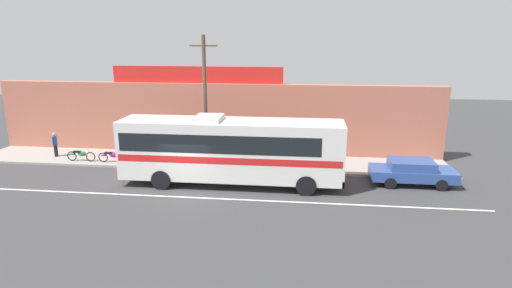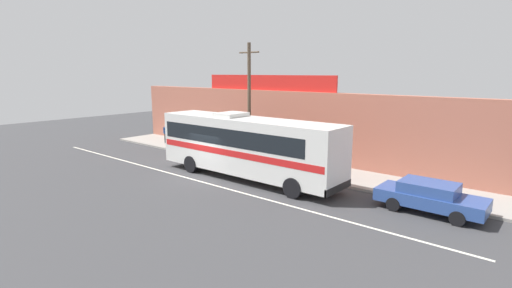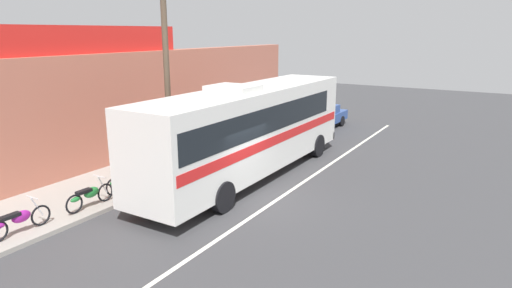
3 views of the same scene
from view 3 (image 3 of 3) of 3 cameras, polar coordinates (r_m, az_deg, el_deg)
name	(u,v)px [view 3 (image 3 of 3)]	position (r m, az deg, el deg)	size (l,w,h in m)	color
ground_plane	(250,200)	(15.35, -0.75, -7.26)	(70.00, 70.00, 0.00)	#3A3A3D
sidewalk_slab	(142,174)	(18.44, -14.65, -3.74)	(30.00, 3.60, 0.14)	gray
storefront_facade	(101,112)	(19.46, -19.55, 3.92)	(30.00, 0.70, 4.80)	#B26651
storefront_billboard	(70,40)	(18.51, -23.00, 12.32)	(11.48, 0.12, 1.10)	red
road_center_stripe	(270,204)	(14.97, 1.87, -7.82)	(30.00, 0.14, 0.01)	silver
intercity_bus	(249,126)	(17.17, -0.85, 2.30)	(11.90, 2.60, 3.78)	silver
parked_car	(320,116)	(26.55, 8.36, 3.57)	(4.49, 1.91, 1.37)	#2D4C93
utility_pole	(167,73)	(16.87, -11.52, 9.04)	(1.60, 0.22, 7.79)	brown
motorcycle_black	(18,220)	(14.10, -28.50, -8.66)	(1.90, 0.56, 0.94)	black
motorcycle_green	(127,178)	(16.41, -16.44, -4.31)	(1.96, 0.56, 0.94)	black
motorcycle_blue	(89,195)	(15.18, -20.85, -6.22)	(1.83, 0.56, 0.94)	black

